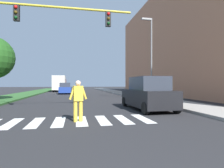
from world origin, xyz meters
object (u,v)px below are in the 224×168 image
pedestrian_performer (78,99)px  suv_crossing (147,94)px  street_lamp_right (150,51)px  truck_box_delivery (60,83)px  traffic_light_gantry (15,28)px  sedan_midblock (65,89)px

pedestrian_performer → suv_crossing: (4.19, 2.91, -0.00)m
street_lamp_right → truck_box_delivery: street_lamp_right is taller
street_lamp_right → traffic_light_gantry: bearing=-147.4°
traffic_light_gantry → truck_box_delivery: traffic_light_gantry is taller
suv_crossing → sedan_midblock: size_ratio=1.03×
suv_crossing → truck_box_delivery: (-7.29, 27.91, 0.70)m
suv_crossing → sedan_midblock: bearing=106.8°
traffic_light_gantry → street_lamp_right: bearing=32.6°
traffic_light_gantry → street_lamp_right: 11.67m
pedestrian_performer → sedan_midblock: (-1.64, 22.23, -0.13)m
pedestrian_performer → truck_box_delivery: bearing=95.7°
street_lamp_right → pedestrian_performer: street_lamp_right is taller
traffic_light_gantry → pedestrian_performer: bearing=-37.5°
street_lamp_right → suv_crossing: 7.26m
sedan_midblock → truck_box_delivery: truck_box_delivery is taller
street_lamp_right → pedestrian_performer: bearing=-128.2°
traffic_light_gantry → suv_crossing: size_ratio=1.85×
pedestrian_performer → truck_box_delivery: size_ratio=0.27×
suv_crossing → sedan_midblock: suv_crossing is taller
pedestrian_performer → suv_crossing: suv_crossing is taller
street_lamp_right → pedestrian_performer: size_ratio=4.44×
street_lamp_right → truck_box_delivery: bearing=114.0°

